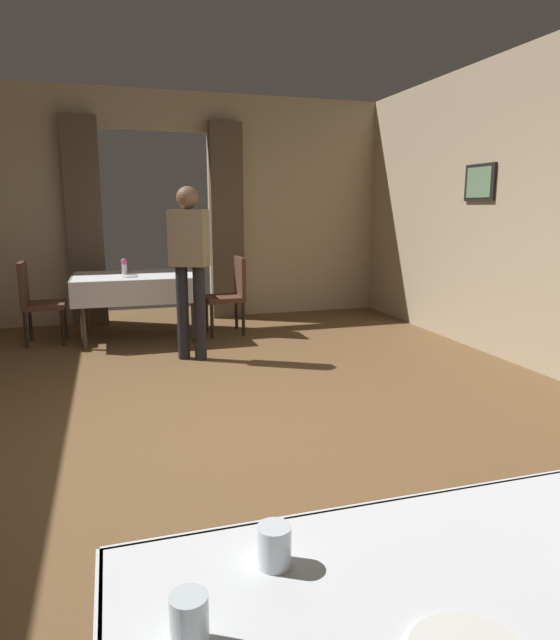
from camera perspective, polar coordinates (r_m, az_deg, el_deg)
ground at (r=3.88m, az=-6.39°, el=-11.65°), size 10.08×10.08×0.00m
wall_back at (r=7.72m, az=-12.54°, el=11.26°), size 6.40×0.27×3.00m
dining_table_mid at (r=6.71m, az=-14.53°, el=3.80°), size 1.43×1.07×0.75m
chair_mid_right at (r=6.76m, az=-5.07°, el=2.93°), size 0.44×0.44×0.93m
chair_mid_left at (r=6.79m, az=-23.77°, el=2.03°), size 0.44×0.44×0.93m
glass_near_b at (r=1.13m, az=-9.30°, el=-28.21°), size 0.07×0.07×0.10m
glass_near_d at (r=1.31m, az=-0.60°, el=-22.17°), size 0.08×0.08×0.09m
flower_vase_mid at (r=6.74m, az=-15.71°, el=5.38°), size 0.07×0.07×0.18m
plate_mid_b at (r=6.48m, az=-15.21°, el=4.34°), size 0.18×0.18×0.01m
person_waiter_by_doorway at (r=5.57m, az=-9.28°, el=6.25°), size 0.42×0.36×1.72m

